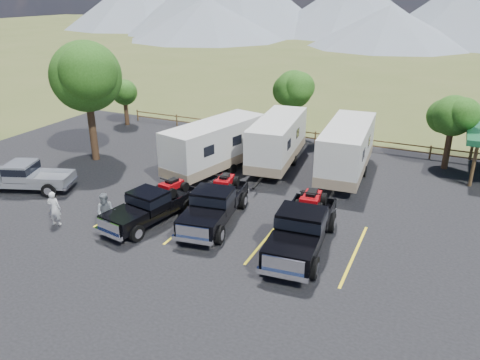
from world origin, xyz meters
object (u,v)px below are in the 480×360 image
at_px(trailer_right, 347,150).
at_px(tree_big_nw, 86,76).
at_px(trailer_left, 215,147).
at_px(rig_left, 152,204).
at_px(person_a, 54,208).
at_px(pickup_silver, 25,176).
at_px(person_b, 106,213).
at_px(trailer_center, 277,141).
at_px(rig_right, 302,227).
at_px(rig_center, 215,203).

bearing_deg(trailer_right, tree_big_nw, -169.91).
bearing_deg(trailer_left, tree_big_nw, -157.59).
relative_size(rig_left, person_a, 3.31).
height_order(pickup_silver, person_b, person_b).
relative_size(tree_big_nw, trailer_center, 0.87).
bearing_deg(rig_left, trailer_left, 102.41).
bearing_deg(tree_big_nw, trailer_left, 8.62).
relative_size(tree_big_nw, pickup_silver, 1.35).
distance_m(rig_right, person_a, 11.91).
height_order(rig_center, pickup_silver, rig_center).
xyz_separation_m(tree_big_nw, rig_right, (16.26, -5.40, -4.52)).
height_order(rig_left, trailer_right, trailer_right).
bearing_deg(trailer_left, rig_left, -73.80).
distance_m(rig_center, trailer_right, 9.78).
bearing_deg(rig_left, pickup_silver, -171.06).
distance_m(tree_big_nw, trailer_center, 12.85).
bearing_deg(rig_right, trailer_center, 111.81).
distance_m(tree_big_nw, person_b, 11.69).
bearing_deg(tree_big_nw, trailer_center, 19.31).
bearing_deg(tree_big_nw, person_b, -46.33).
relative_size(pickup_silver, person_b, 3.02).
height_order(rig_center, person_b, rig_center).
bearing_deg(rig_left, rig_center, 34.07).
xyz_separation_m(rig_right, trailer_left, (-7.79, 6.68, 0.62)).
bearing_deg(person_b, rig_center, 14.26).
height_order(trailer_left, pickup_silver, trailer_left).
xyz_separation_m(pickup_silver, person_b, (7.40, -1.94, 0.10)).
bearing_deg(pickup_silver, trailer_left, 109.94).
relative_size(trailer_center, trailer_right, 0.97).
relative_size(tree_big_nw, person_a, 4.52).
bearing_deg(person_a, rig_left, -167.63).
height_order(rig_left, person_a, rig_left).
bearing_deg(trailer_right, trailer_left, -164.34).
distance_m(rig_left, trailer_center, 10.45).
height_order(rig_center, person_a, rig_center).
relative_size(tree_big_nw, rig_left, 1.37).
bearing_deg(trailer_right, rig_center, -120.79).
bearing_deg(rig_right, pickup_silver, 176.85).
bearing_deg(trailer_center, trailer_right, -7.62).
xyz_separation_m(rig_left, person_b, (-1.35, -1.78, 0.07)).
bearing_deg(trailer_center, tree_big_nw, -167.04).
bearing_deg(trailer_center, person_b, -115.56).
relative_size(rig_left, trailer_right, 0.62).
xyz_separation_m(trailer_right, pickup_silver, (-16.00, -9.78, -0.83)).
relative_size(tree_big_nw, rig_center, 1.27).
xyz_separation_m(rig_right, trailer_center, (-4.71, 9.44, 0.59)).
distance_m(rig_left, trailer_right, 12.33).
xyz_separation_m(rig_center, pickup_silver, (-11.57, -1.10, -0.09)).
bearing_deg(trailer_right, rig_left, -129.85).
xyz_separation_m(trailer_left, person_b, (-1.04, -9.06, -0.70)).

